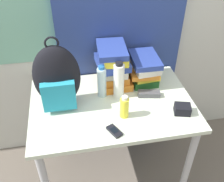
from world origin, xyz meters
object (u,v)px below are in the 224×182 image
at_px(book_stack_center, 144,68).
at_px(sports_bottle, 119,80).
at_px(cell_phone, 114,131).
at_px(camera_pouch, 182,109).
at_px(sunscreen_bottle, 124,107).
at_px(backpack, 57,79).
at_px(water_bottle, 102,82).
at_px(book_stack_left, 114,66).
at_px(sunglasses_case, 149,94).

relative_size(book_stack_center, sports_bottle, 1.03).
distance_m(sports_bottle, cell_phone, 0.36).
bearing_deg(camera_pouch, sunscreen_bottle, 174.11).
relative_size(backpack, water_bottle, 2.04).
height_order(sports_bottle, sunscreen_bottle, sports_bottle).
distance_m(backpack, book_stack_left, 0.43).
distance_m(backpack, book_stack_center, 0.64).
distance_m(book_stack_center, cell_phone, 0.57).
bearing_deg(book_stack_center, camera_pouch, -68.56).
relative_size(book_stack_left, cell_phone, 2.63).
distance_m(book_stack_left, sunscreen_bottle, 0.36).
bearing_deg(water_bottle, camera_pouch, -29.51).
bearing_deg(sunglasses_case, water_bottle, 168.28).
relative_size(sunscreen_bottle, camera_pouch, 1.35).
xyz_separation_m(backpack, camera_pouch, (0.76, -0.23, -0.18)).
relative_size(sunglasses_case, camera_pouch, 1.34).
height_order(water_bottle, cell_phone, water_bottle).
height_order(backpack, camera_pouch, backpack).
xyz_separation_m(book_stack_left, cell_phone, (-0.09, -0.48, -0.14)).
bearing_deg(sunglasses_case, backpack, 177.93).
bearing_deg(camera_pouch, sunglasses_case, 127.88).
distance_m(book_stack_center, sports_bottle, 0.26).
height_order(backpack, sports_bottle, backpack).
height_order(sports_bottle, sunglasses_case, sports_bottle).
xyz_separation_m(sports_bottle, camera_pouch, (0.36, -0.25, -0.10)).
xyz_separation_m(backpack, sports_bottle, (0.40, 0.02, -0.08)).
xyz_separation_m(cell_phone, sunglasses_case, (0.30, 0.29, 0.01)).
xyz_separation_m(water_bottle, camera_pouch, (0.48, -0.27, -0.08)).
bearing_deg(book_stack_left, backpack, -157.01).
distance_m(backpack, camera_pouch, 0.81).
bearing_deg(cell_phone, water_bottle, 92.84).
relative_size(book_stack_left, water_bottle, 1.26).
xyz_separation_m(book_stack_left, book_stack_center, (0.22, -0.01, -0.04)).
bearing_deg(sports_bottle, cell_phone, -105.82).
relative_size(book_stack_left, book_stack_center, 1.08).
height_order(book_stack_left, sunglasses_case, book_stack_left).
bearing_deg(water_bottle, sunscreen_bottle, -65.66).
relative_size(book_stack_center, water_bottle, 1.16).
height_order(backpack, water_bottle, backpack).
height_order(water_bottle, sunscreen_bottle, water_bottle).
xyz_separation_m(book_stack_center, camera_pouch, (0.15, -0.38, -0.08)).
relative_size(book_stack_left, sunscreen_bottle, 1.90).
relative_size(book_stack_center, sunscreen_bottle, 1.76).
bearing_deg(sports_bottle, backpack, -177.10).
bearing_deg(sports_bottle, water_bottle, 167.82).
bearing_deg(book_stack_left, camera_pouch, -46.49).
bearing_deg(backpack, sports_bottle, 2.90).
distance_m(sports_bottle, camera_pouch, 0.45).
bearing_deg(backpack, book_stack_center, 14.64).
bearing_deg(camera_pouch, cell_phone, -169.37).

